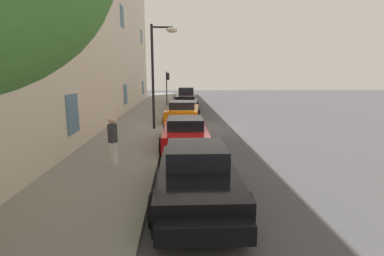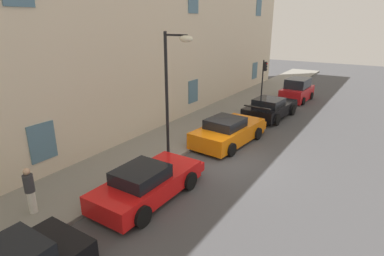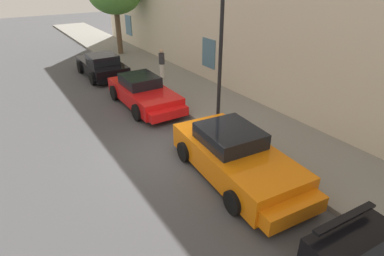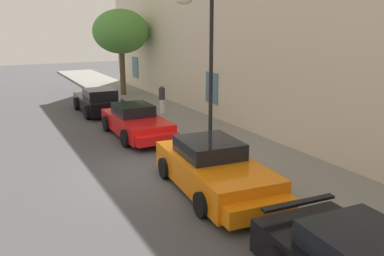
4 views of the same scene
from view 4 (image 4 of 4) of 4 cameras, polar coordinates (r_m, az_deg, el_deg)
ground_plane at (r=12.88m, az=-4.85°, el=-6.32°), size 80.00×80.00×0.00m
sidewalk at (r=14.51m, az=8.18°, el=-3.69°), size 60.00×3.35×0.14m
sportscar_red_lead at (r=22.01m, az=-13.32°, el=3.76°), size 4.54×2.12×1.31m
sportscar_yellow_flank at (r=16.81m, az=-7.88°, el=0.72°), size 4.72×2.07×1.31m
sportscar_white_middle at (r=11.19m, az=3.56°, el=-6.29°), size 5.03×2.51×1.40m
tree_near_kerb at (r=26.21m, az=-10.20°, el=13.45°), size 3.54×3.54×5.43m
street_lamp at (r=13.85m, az=1.22°, el=12.00°), size 0.44×1.42×5.51m
pedestrian_admiring at (r=20.33m, az=-4.33°, el=4.28°), size 0.40×0.40×1.58m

